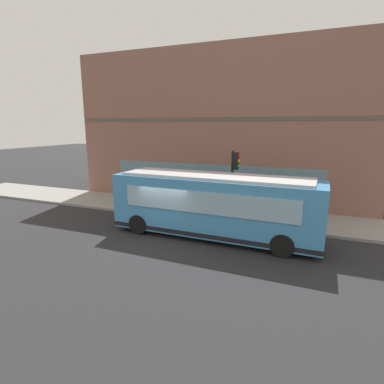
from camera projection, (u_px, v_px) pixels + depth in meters
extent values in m
plane|color=#262628|center=(168.00, 235.00, 15.24)|extent=(120.00, 120.00, 0.00)
cube|color=gray|center=(200.00, 211.00, 19.36)|extent=(3.91, 40.00, 0.15)
cube|color=#8C5B4C|center=(227.00, 127.00, 23.47)|extent=(7.60, 20.68, 10.46)
cube|color=brown|center=(212.00, 119.00, 20.05)|extent=(0.36, 20.27, 0.24)
cube|color=slate|center=(211.00, 182.00, 20.85)|extent=(0.12, 14.48, 2.40)
cube|color=#3F8CC6|center=(214.00, 205.00, 14.78)|extent=(2.75, 10.06, 2.70)
cube|color=silver|center=(215.00, 176.00, 14.48)|extent=(2.35, 9.05, 0.12)
cube|color=#8CB2C6|center=(128.00, 188.00, 16.62)|extent=(2.20, 0.14, 1.20)
cube|color=#8CB2C6|center=(223.00, 192.00, 15.83)|extent=(0.27, 8.20, 1.00)
cube|color=#8CB2C6|center=(205.00, 203.00, 13.56)|extent=(0.27, 8.20, 1.00)
cube|color=black|center=(214.00, 228.00, 15.03)|extent=(2.79, 10.10, 0.20)
cylinder|color=black|center=(161.00, 212.00, 17.44)|extent=(0.33, 1.01, 1.00)
cylinder|color=black|center=(139.00, 224.00, 15.38)|extent=(0.33, 1.01, 1.00)
cylinder|color=black|center=(289.00, 229.00, 14.73)|extent=(0.33, 1.01, 1.00)
cylinder|color=black|center=(282.00, 245.00, 12.66)|extent=(0.33, 1.01, 1.00)
cylinder|color=black|center=(232.00, 186.00, 16.69)|extent=(0.14, 0.14, 3.90)
cube|color=black|center=(236.00, 161.00, 16.32)|extent=(0.32, 0.24, 0.90)
sphere|color=red|center=(239.00, 156.00, 16.22)|extent=(0.20, 0.20, 0.20)
sphere|color=yellow|center=(238.00, 161.00, 16.28)|extent=(0.20, 0.20, 0.20)
sphere|color=green|center=(238.00, 166.00, 16.34)|extent=(0.20, 0.20, 0.20)
cylinder|color=yellow|center=(309.00, 220.00, 16.30)|extent=(0.24, 0.24, 0.55)
sphere|color=yellow|center=(309.00, 214.00, 16.22)|extent=(0.22, 0.22, 0.22)
cylinder|color=yellow|center=(312.00, 220.00, 16.22)|extent=(0.10, 0.12, 0.10)
cylinder|color=yellow|center=(309.00, 218.00, 16.44)|extent=(0.12, 0.10, 0.10)
cylinder|color=#B23338|center=(165.00, 195.00, 21.56)|extent=(0.14, 0.14, 0.74)
cylinder|color=#B23338|center=(167.00, 195.00, 21.72)|extent=(0.14, 0.14, 0.74)
cylinder|color=#99994C|center=(166.00, 186.00, 21.50)|extent=(0.32, 0.32, 0.59)
sphere|color=beige|center=(166.00, 180.00, 21.41)|extent=(0.20, 0.20, 0.20)
cylinder|color=#99994C|center=(122.00, 195.00, 21.52)|extent=(0.14, 0.14, 0.78)
cylinder|color=#99994C|center=(122.00, 195.00, 21.69)|extent=(0.14, 0.14, 0.78)
cylinder|color=#99994C|center=(121.00, 185.00, 21.45)|extent=(0.32, 0.32, 0.62)
sphere|color=brown|center=(121.00, 180.00, 21.36)|extent=(0.21, 0.21, 0.21)
cube|color=#263F99|center=(273.00, 212.00, 17.25)|extent=(0.44, 0.40, 0.90)
cube|color=#8CB2C6|center=(277.00, 209.00, 17.13)|extent=(0.35, 0.03, 0.30)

